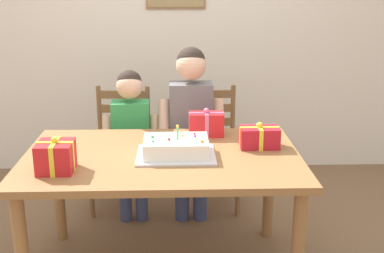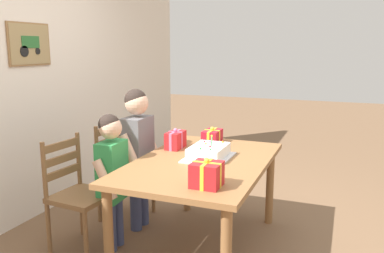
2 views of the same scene
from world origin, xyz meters
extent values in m
cube|color=silver|center=(0.00, 1.78, 1.30)|extent=(6.40, 0.08, 2.60)
cube|color=olive|center=(0.00, 0.00, 0.74)|extent=(1.57, 0.99, 0.04)
cylinder|color=olive|center=(0.71, -0.42, 0.36)|extent=(0.07, 0.07, 0.72)
cylinder|color=olive|center=(-0.71, 0.42, 0.36)|extent=(0.07, 0.07, 0.72)
cylinder|color=olive|center=(0.71, 0.42, 0.36)|extent=(0.07, 0.07, 0.72)
cube|color=silver|center=(0.08, -0.03, 0.76)|extent=(0.44, 0.34, 0.01)
cube|color=white|center=(0.08, -0.03, 0.81)|extent=(0.36, 0.26, 0.09)
cylinder|color=#56C666|center=(0.09, -0.05, 0.89)|extent=(0.01, 0.01, 0.07)
sphere|color=yellow|center=(0.09, -0.05, 0.94)|extent=(0.02, 0.02, 0.02)
sphere|color=red|center=(0.04, -0.05, 0.86)|extent=(0.02, 0.02, 0.02)
sphere|color=yellow|center=(0.12, 0.01, 0.86)|extent=(0.02, 0.02, 0.02)
sphere|color=green|center=(-0.05, -0.01, 0.86)|extent=(0.02, 0.02, 0.02)
sphere|color=green|center=(-0.04, -0.08, 0.86)|extent=(0.01, 0.01, 0.01)
sphere|color=orange|center=(0.22, -0.10, 0.86)|extent=(0.02, 0.02, 0.02)
sphere|color=purple|center=(0.19, 0.00, 0.86)|extent=(0.01, 0.01, 0.01)
sphere|color=red|center=(0.19, 0.05, 0.86)|extent=(0.01, 0.01, 0.01)
cube|color=red|center=(0.57, 0.11, 0.82)|extent=(0.23, 0.14, 0.12)
cube|color=yellow|center=(0.57, 0.11, 0.82)|extent=(0.23, 0.02, 0.13)
cube|color=yellow|center=(0.57, 0.11, 0.82)|extent=(0.02, 0.15, 0.13)
sphere|color=yellow|center=(0.57, 0.11, 0.89)|extent=(0.04, 0.04, 0.04)
cube|color=red|center=(-0.54, -0.23, 0.83)|extent=(0.18, 0.18, 0.16)
cube|color=yellow|center=(-0.54, -0.23, 0.83)|extent=(0.19, 0.02, 0.16)
cube|color=yellow|center=(-0.54, -0.23, 0.83)|extent=(0.02, 0.19, 0.16)
sphere|color=yellow|center=(-0.54, -0.23, 0.93)|extent=(0.04, 0.04, 0.04)
cube|color=red|center=(0.27, 0.35, 0.83)|extent=(0.22, 0.12, 0.15)
cube|color=#DB668E|center=(0.27, 0.35, 0.83)|extent=(0.22, 0.02, 0.15)
cube|color=#DB668E|center=(0.27, 0.35, 0.83)|extent=(0.02, 0.13, 0.15)
sphere|color=#DB668E|center=(0.27, 0.35, 0.92)|extent=(0.04, 0.04, 0.04)
cube|color=brown|center=(-0.34, 0.90, 0.45)|extent=(0.45, 0.45, 0.04)
cylinder|color=brown|center=(-0.17, 0.69, 0.21)|extent=(0.04, 0.04, 0.43)
cylinder|color=brown|center=(-0.55, 0.73, 0.21)|extent=(0.04, 0.04, 0.43)
cylinder|color=brown|center=(-0.14, 1.07, 0.21)|extent=(0.04, 0.04, 0.43)
cylinder|color=brown|center=(-0.52, 1.10, 0.21)|extent=(0.04, 0.04, 0.43)
cylinder|color=brown|center=(-0.14, 1.07, 0.70)|extent=(0.04, 0.04, 0.45)
cylinder|color=brown|center=(-0.52, 1.10, 0.70)|extent=(0.04, 0.04, 0.45)
cube|color=brown|center=(-0.33, 1.09, 0.63)|extent=(0.36, 0.05, 0.06)
cube|color=brown|center=(-0.33, 1.09, 0.74)|extent=(0.36, 0.05, 0.06)
cube|color=brown|center=(-0.33, 1.09, 0.85)|extent=(0.36, 0.05, 0.06)
cube|color=brown|center=(0.34, 0.90, 0.45)|extent=(0.43, 0.43, 0.04)
cylinder|color=brown|center=(0.53, 0.71, 0.21)|extent=(0.04, 0.04, 0.43)
cylinder|color=brown|center=(0.15, 0.71, 0.21)|extent=(0.04, 0.04, 0.43)
cylinder|color=brown|center=(0.53, 1.09, 0.21)|extent=(0.04, 0.04, 0.43)
cylinder|color=brown|center=(0.15, 1.09, 0.21)|extent=(0.04, 0.04, 0.43)
cylinder|color=brown|center=(0.53, 1.09, 0.70)|extent=(0.04, 0.04, 0.45)
cylinder|color=brown|center=(0.15, 1.09, 0.70)|extent=(0.04, 0.04, 0.45)
cube|color=brown|center=(0.34, 1.09, 0.63)|extent=(0.36, 0.03, 0.06)
cube|color=brown|center=(0.34, 1.09, 0.74)|extent=(0.36, 0.03, 0.06)
cube|color=brown|center=(0.34, 1.09, 0.85)|extent=(0.36, 0.03, 0.06)
cylinder|color=#38426B|center=(0.25, 0.68, 0.24)|extent=(0.10, 0.10, 0.48)
cylinder|color=#38426B|center=(0.12, 0.68, 0.24)|extent=(0.10, 0.10, 0.48)
cube|color=slate|center=(0.19, 0.68, 0.75)|extent=(0.30, 0.18, 0.55)
cylinder|color=#E0B293|center=(0.38, 0.64, 0.74)|extent=(0.08, 0.23, 0.36)
cylinder|color=#E0B293|center=(0.00, 0.64, 0.74)|extent=(0.08, 0.23, 0.36)
sphere|color=#E0B293|center=(0.19, 0.68, 1.15)|extent=(0.21, 0.21, 0.21)
sphere|color=#2D231E|center=(0.19, 0.69, 1.18)|extent=(0.20, 0.20, 0.20)
cylinder|color=#38426B|center=(-0.18, 0.68, 0.21)|extent=(0.09, 0.09, 0.42)
cylinder|color=#38426B|center=(-0.29, 0.67, 0.21)|extent=(0.09, 0.09, 0.42)
cube|color=#2D934C|center=(-0.23, 0.68, 0.66)|extent=(0.27, 0.17, 0.48)
cylinder|color=#E0B293|center=(-0.07, 0.65, 0.64)|extent=(0.08, 0.20, 0.32)
cylinder|color=#E0B293|center=(-0.40, 0.64, 0.64)|extent=(0.08, 0.20, 0.32)
sphere|color=#E0B293|center=(-0.23, 0.68, 1.01)|extent=(0.18, 0.18, 0.18)
sphere|color=#2D231E|center=(-0.23, 0.69, 1.03)|extent=(0.17, 0.17, 0.17)
camera|label=1|loc=(0.08, -2.69, 1.73)|focal=46.89mm
camera|label=2|loc=(-2.81, -1.03, 1.62)|focal=37.06mm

